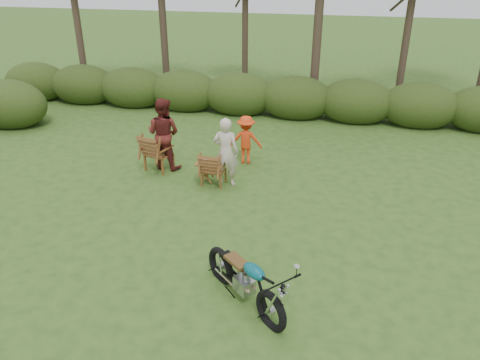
% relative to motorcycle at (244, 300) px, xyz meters
% --- Properties ---
extents(ground, '(80.00, 80.00, 0.00)m').
position_rel_motorcycle_xyz_m(ground, '(-0.37, 0.76, 0.00)').
color(ground, '#2C4B19').
rests_on(ground, ground).
extents(motorcycle, '(1.92, 1.83, 1.10)m').
position_rel_motorcycle_xyz_m(motorcycle, '(0.00, 0.00, 0.00)').
color(motorcycle, '#0C8C9F').
rests_on(motorcycle, ground).
extents(lawn_chair_right, '(0.63, 0.63, 0.87)m').
position_rel_motorcycle_xyz_m(lawn_chair_right, '(-1.65, 3.99, 0.00)').
color(lawn_chair_right, '#5A2D16').
rests_on(lawn_chair_right, ground).
extents(lawn_chair_left, '(0.85, 0.85, 1.01)m').
position_rel_motorcycle_xyz_m(lawn_chair_left, '(-3.25, 4.50, 0.00)').
color(lawn_chair_left, brown).
rests_on(lawn_chair_left, ground).
extents(side_table, '(0.57, 0.50, 0.54)m').
position_rel_motorcycle_xyz_m(side_table, '(-1.83, 4.04, 0.27)').
color(side_table, brown).
rests_on(side_table, ground).
extents(cup, '(0.14, 0.14, 0.09)m').
position_rel_motorcycle_xyz_m(cup, '(-1.85, 3.99, 0.59)').
color(cup, beige).
rests_on(cup, side_table).
extents(adult_a, '(0.61, 0.40, 1.68)m').
position_rel_motorcycle_xyz_m(adult_a, '(-1.36, 4.06, 0.00)').
color(adult_a, beige).
rests_on(adult_a, ground).
extents(adult_b, '(1.00, 0.83, 1.85)m').
position_rel_motorcycle_xyz_m(adult_b, '(-3.16, 4.69, 0.00)').
color(adult_b, '#5B1C1A').
rests_on(adult_b, ground).
extents(child, '(0.89, 0.56, 1.30)m').
position_rel_motorcycle_xyz_m(child, '(-1.17, 5.45, 0.00)').
color(child, '#E73E15').
rests_on(child, ground).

